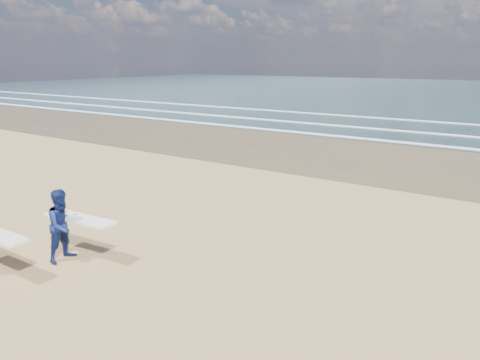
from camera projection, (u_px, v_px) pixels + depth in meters
The scene contains 1 object.
surfer_far at pixel (65, 225), 11.13m from camera, with size 2.23×1.17×1.93m.
Camera 1 is at (11.03, -5.35, 5.10)m, focal length 32.00 mm.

